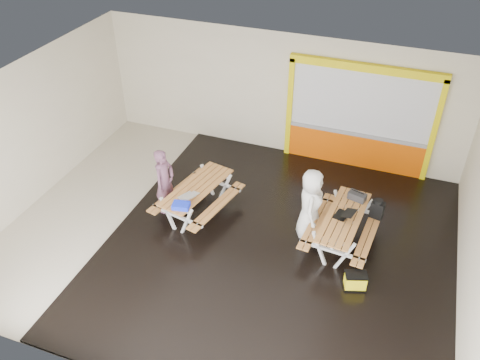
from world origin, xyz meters
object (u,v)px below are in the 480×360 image
at_px(picnic_table_right, 343,223).
at_px(person_left, 165,182).
at_px(toolbox, 357,196).
at_px(fluke_bag, 355,281).
at_px(blue_pouch, 181,206).
at_px(person_right, 310,204).
at_px(laptop_right, 344,214).
at_px(picnic_table_left, 197,193).
at_px(laptop_left, 188,196).
at_px(dark_case, 317,241).
at_px(backpack, 377,209).

bearing_deg(picnic_table_right, person_left, -176.53).
distance_m(toolbox, fluke_bag, 2.06).
bearing_deg(blue_pouch, person_right, 21.37).
relative_size(laptop_right, toolbox, 1.14).
height_order(laptop_right, blue_pouch, laptop_right).
height_order(picnic_table_left, laptop_left, laptop_left).
bearing_deg(blue_pouch, picnic_table_right, 15.51).
bearing_deg(laptop_left, picnic_table_right, 9.70).
bearing_deg(toolbox, blue_pouch, -155.54).
height_order(dark_case, fluke_bag, fluke_bag).
bearing_deg(person_right, laptop_right, -108.55).
bearing_deg(person_right, toolbox, -68.28).
xyz_separation_m(backpack, dark_case, (-1.14, -0.79, -0.64)).
height_order(picnic_table_right, dark_case, picnic_table_right).
bearing_deg(dark_case, laptop_left, -172.38).
relative_size(blue_pouch, dark_case, 1.01).
distance_m(laptop_left, fluke_bag, 4.07).
distance_m(person_left, person_right, 3.46).
bearing_deg(person_left, fluke_bag, -94.26).
xyz_separation_m(laptop_right, backpack, (0.64, 0.61, -0.13)).
distance_m(dark_case, fluke_bag, 1.46).
xyz_separation_m(picnic_table_right, laptop_right, (-0.00, -0.01, 0.25)).
distance_m(picnic_table_right, fluke_bag, 1.39).
height_order(person_right, laptop_left, person_right).
relative_size(person_right, backpack, 3.64).
height_order(person_left, toolbox, person_left).
relative_size(blue_pouch, toolbox, 0.86).
height_order(person_right, blue_pouch, person_right).
bearing_deg(laptop_right, fluke_bag, -66.26).
distance_m(picnic_table_right, person_right, 0.81).
height_order(laptop_left, toolbox, toolbox).
relative_size(toolbox, fluke_bag, 0.85).
bearing_deg(person_left, picnic_table_right, -79.25).
xyz_separation_m(laptop_left, backpack, (4.08, 1.19, -0.12)).
relative_size(person_left, blue_pouch, 4.56).
xyz_separation_m(person_right, fluke_bag, (1.30, -1.31, -0.64)).
xyz_separation_m(person_right, backpack, (1.41, 0.51, -0.11)).
height_order(laptop_right, fluke_bag, laptop_right).
distance_m(laptop_left, backpack, 4.25).
xyz_separation_m(picnic_table_left, laptop_left, (0.00, -0.47, 0.25)).
bearing_deg(blue_pouch, dark_case, 14.48).
distance_m(picnic_table_left, laptop_right, 3.45).
bearing_deg(laptop_right, toolbox, 77.12).
height_order(picnic_table_right, person_left, person_left).
distance_m(picnic_table_left, person_left, 0.82).
bearing_deg(laptop_left, backpack, 16.21).
height_order(picnic_table_left, backpack, backpack).
distance_m(picnic_table_left, blue_pouch, 0.87).
xyz_separation_m(toolbox, fluke_bag, (0.37, -1.90, -0.69)).
height_order(picnic_table_left, blue_pouch, blue_pouch).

